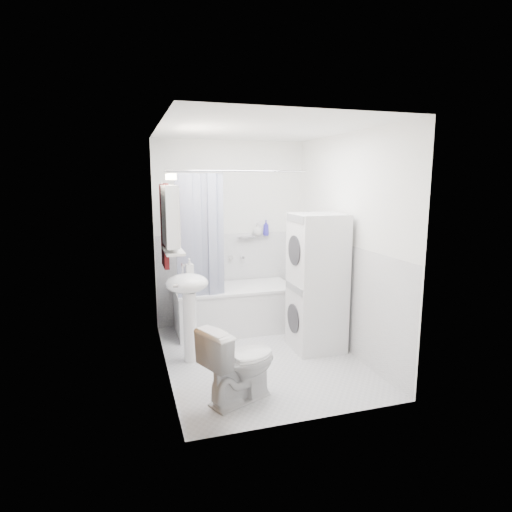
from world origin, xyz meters
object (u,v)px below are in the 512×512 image
object	(u,v)px
washer_dryer	(317,282)
toilet	(240,363)
sink	(188,297)
bathtub	(234,306)

from	to	relation	value
washer_dryer	toilet	size ratio (longest dim) A/B	2.21
sink	washer_dryer	xyz separation A→B (m)	(1.43, -0.06, 0.07)
bathtub	toilet	distance (m)	1.78
sink	washer_dryer	size ratio (longest dim) A/B	0.68
sink	washer_dryer	distance (m)	1.43
bathtub	sink	bearing A→B (deg)	-130.88
bathtub	sink	xyz separation A→B (m)	(-0.69, -0.80, 0.39)
sink	toilet	distance (m)	1.05
toilet	sink	bearing A→B (deg)	-5.96
sink	bathtub	bearing A→B (deg)	49.12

